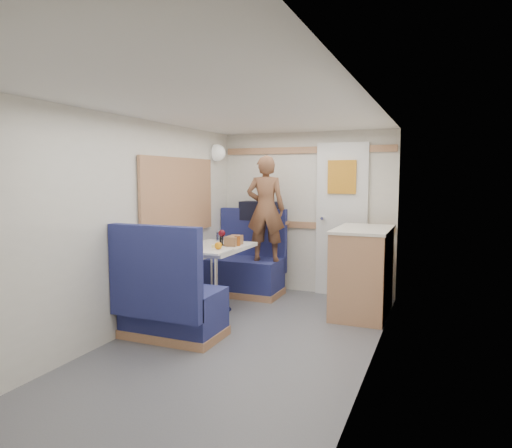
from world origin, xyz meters
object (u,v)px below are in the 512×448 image
at_px(dinette_table, 214,260).
at_px(orange_fruit, 218,246).
at_px(tray, 214,251).
at_px(tumbler_left, 184,242).
at_px(dome_light, 217,153).
at_px(tumbler_mid, 219,237).
at_px(cheese_block, 216,246).
at_px(beer_glass, 237,241).
at_px(bench_near, 170,306).
at_px(bread_loaf, 234,241).
at_px(pepper_grinder, 221,240).
at_px(person, 266,209).
at_px(wine_glass, 222,234).
at_px(bench_far, 247,270).
at_px(duffel_bag, 260,211).
at_px(galley_counter, 362,271).

xyz_separation_m(dinette_table, orange_fruit, (0.19, -0.27, 0.21)).
xyz_separation_m(tray, tumbler_left, (-0.41, 0.10, 0.05)).
xyz_separation_m(dome_light, tumbler_mid, (0.26, -0.48, -0.98)).
distance_m(cheese_block, beer_glass, 0.33).
xyz_separation_m(bench_near, bread_loaf, (0.16, 1.01, 0.47)).
xyz_separation_m(tumbler_left, pepper_grinder, (0.25, 0.36, -0.01)).
height_order(orange_fruit, bread_loaf, bread_loaf).
bearing_deg(tray, tumbler_mid, 113.69).
height_order(dome_light, person, dome_light).
relative_size(dinette_table, pepper_grinder, 9.04).
bearing_deg(beer_glass, dinette_table, -150.28).
height_order(bench_near, dome_light, dome_light).
height_order(person, bread_loaf, person).
height_order(dome_light, wine_glass, dome_light).
xyz_separation_m(bench_far, orange_fruit, (0.19, -1.14, 0.48)).
distance_m(dome_light, tray, 1.67).
bearing_deg(dinette_table, bench_near, -90.00).
bearing_deg(tray, pepper_grinder, 108.75).
height_order(duffel_bag, wine_glass, duffel_bag).
xyz_separation_m(bench_near, pepper_grinder, (0.02, 0.99, 0.47)).
bearing_deg(cheese_block, bread_loaf, 84.51).
bearing_deg(tumbler_left, bench_near, -70.19).
bearing_deg(tumbler_left, tumbler_mid, 81.54).
relative_size(dome_light, cheese_block, 2.14).
distance_m(dome_light, duffel_bag, 0.91).
relative_size(bench_near, beer_glass, 10.26).
distance_m(duffel_bag, beer_glass, 1.04).
bearing_deg(tumbler_mid, galley_counter, 6.23).
bearing_deg(galley_counter, duffel_bag, 157.73).
relative_size(dinette_table, tumbler_left, 7.66).
xyz_separation_m(dinette_table, bench_near, (-0.00, -0.86, -0.27)).
xyz_separation_m(bench_far, dome_light, (-0.39, -0.01, 1.45)).
relative_size(bench_far, wine_glass, 6.25).
xyz_separation_m(cheese_block, pepper_grinder, (-0.10, 0.32, 0.02)).
height_order(person, tumbler_mid, person).
xyz_separation_m(cheese_block, bread_loaf, (0.03, 0.35, 0.02)).
bearing_deg(person, tumbler_mid, 31.62).
xyz_separation_m(orange_fruit, beer_glass, (0.02, 0.39, -0.00)).
bearing_deg(bread_loaf, duffel_bag, 94.94).
bearing_deg(tumbler_left, pepper_grinder, 55.50).
height_order(tray, cheese_block, cheese_block).
distance_m(orange_fruit, tumbler_left, 0.42).
distance_m(duffel_bag, bread_loaf, 1.01).
distance_m(dinette_table, bread_loaf, 0.30).
distance_m(person, tumbler_mid, 0.66).
distance_m(dome_light, galley_counter, 2.28).
bearing_deg(dome_light, wine_glass, -60.09).
relative_size(dinette_table, bread_loaf, 3.85).
height_order(galley_counter, bread_loaf, galley_counter).
distance_m(bench_far, person, 0.83).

